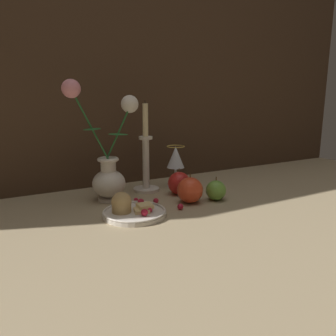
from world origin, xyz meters
name	(u,v)px	position (x,y,z in m)	size (l,w,h in m)	color
ground_plane	(140,203)	(0.00, 0.00, 0.00)	(2.40, 2.40, 0.00)	#9E8966
wall_back	(104,16)	(0.00, 0.28, 0.60)	(2.40, 0.04, 1.20)	#422D1E
vase	(108,163)	(-0.07, 0.08, 0.12)	(0.24, 0.10, 0.37)	silver
plate_with_pastries	(131,209)	(-0.07, -0.09, 0.02)	(0.18, 0.18, 0.07)	silver
wine_glass	(176,159)	(0.20, 0.12, 0.10)	(0.07, 0.07, 0.15)	silver
candlestick	(146,163)	(0.08, 0.12, 0.10)	(0.09, 0.09, 0.31)	silver
apple_beside_vase	(216,190)	(0.23, -0.09, 0.03)	(0.06, 0.06, 0.08)	#669938
apple_near_glass	(179,183)	(0.16, 0.02, 0.04)	(0.08, 0.08, 0.09)	red
apple_at_table_edge	(190,190)	(0.14, -0.07, 0.04)	(0.08, 0.08, 0.09)	#D14223
berry_near_plate	(195,185)	(0.25, 0.07, 0.01)	(0.02, 0.02, 0.02)	#AD192D
berry_front_center	(180,207)	(0.08, -0.11, 0.01)	(0.02, 0.02, 0.02)	#AD192D
berry_by_glass_stem	(136,200)	(-0.01, 0.02, 0.01)	(0.01, 0.01, 0.01)	#AD192D
berry_under_candlestick	(156,201)	(0.04, -0.03, 0.01)	(0.02, 0.02, 0.02)	#AD192D
berry_far_right	(188,187)	(0.22, 0.07, 0.01)	(0.02, 0.02, 0.02)	#AD192D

